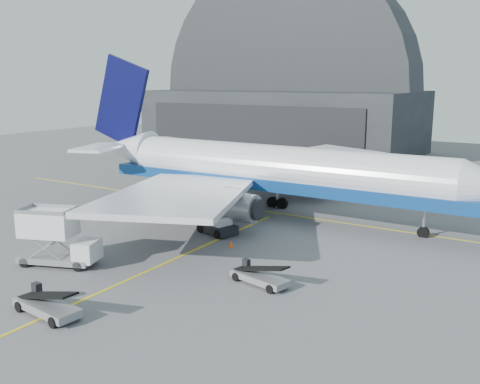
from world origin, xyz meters
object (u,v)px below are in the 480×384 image
Objects in this scene: airliner at (264,169)px; pushback_tug at (218,227)px; belt_loader_a at (47,305)px; catering_truck at (56,238)px; belt_loader_b at (259,276)px.

airliner is 9.90m from pushback_tug.
pushback_tug is (0.20, -8.97, -4.18)m from airliner.
airliner reaches higher than belt_loader_a.
catering_truck is 9.46m from belt_loader_a.
catering_truck is at bearing -95.01° from pushback_tug.
belt_loader_a is at bearing -114.73° from belt_loader_b.
airliner reaches higher than catering_truck.
airliner is 10.10× the size of belt_loader_b.
catering_truck is 14.97m from pushback_tug.
catering_truck is at bearing 142.33° from belt_loader_a.
pushback_tug is (5.91, 13.67, -1.51)m from catering_truck.
catering_truck reaches higher than belt_loader_a.
catering_truck is (-5.71, -22.64, -2.67)m from airliner.
airliner is 29.38m from belt_loader_a.
airliner is at bearing 55.51° from catering_truck.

